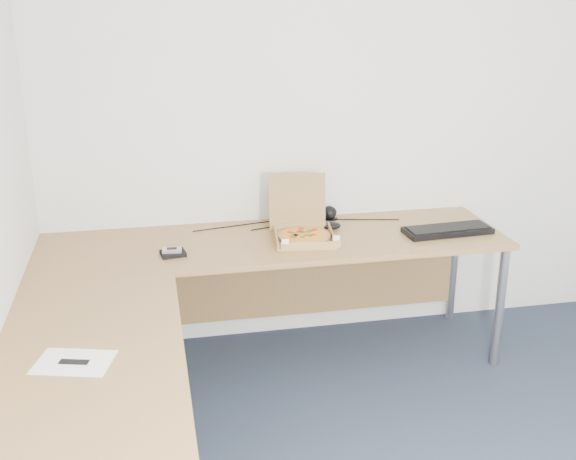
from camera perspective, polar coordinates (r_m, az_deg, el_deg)
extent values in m
cube|color=#9E7340|center=(3.74, -1.12, -0.98)|extent=(2.50, 0.70, 0.03)
cube|color=#9E7340|center=(2.69, -16.06, -10.22)|extent=(0.70, 1.50, 0.03)
cylinder|color=gray|center=(4.49, 13.44, -2.96)|extent=(0.05, 0.05, 0.70)
cube|color=#AF854C|center=(3.72, 1.35, -0.79)|extent=(0.31, 0.31, 0.01)
cube|color=#AF854C|center=(3.83, 0.78, 2.34)|extent=(0.31, 0.06, 0.31)
cylinder|color=tan|center=(3.71, 1.35, -0.56)|extent=(0.28, 0.28, 0.02)
cylinder|color=red|center=(3.71, 1.35, -0.37)|extent=(0.24, 0.24, 0.00)
cylinder|color=white|center=(3.99, 1.92, 1.39)|extent=(0.06, 0.06, 0.11)
cube|color=black|center=(3.92, 12.96, -0.04)|extent=(0.50, 0.20, 0.03)
ellipsoid|color=black|center=(3.89, 3.56, 0.35)|extent=(0.12, 0.08, 0.04)
cube|color=black|center=(3.56, -9.41, -1.90)|extent=(0.13, 0.12, 0.02)
cube|color=#B2B5BA|center=(3.54, -9.51, -1.65)|extent=(0.10, 0.06, 0.02)
cube|color=white|center=(2.66, -17.17, -10.32)|extent=(0.31, 0.26, 0.00)
ellipsoid|color=black|center=(4.06, 3.41, 1.49)|extent=(0.10, 0.10, 0.08)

